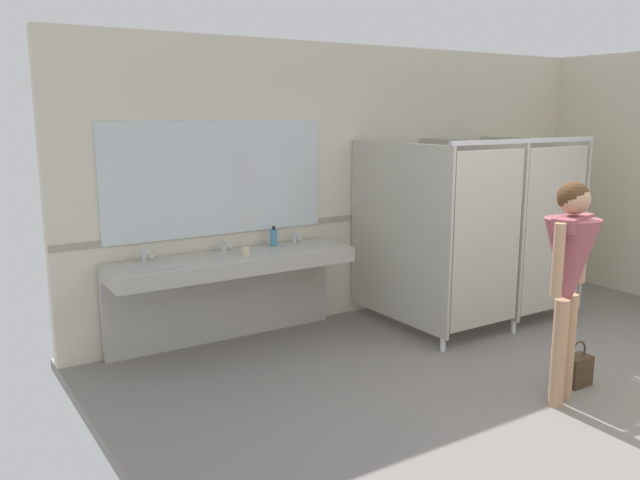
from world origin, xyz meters
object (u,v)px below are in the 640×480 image
Objects in this scene: soap_dispenser at (274,238)px; person_standing at (570,265)px; paper_cup at (245,252)px; handbag at (577,370)px.

person_standing is at bearing -68.17° from soap_dispenser.
paper_cup is (-0.44, -0.26, -0.04)m from soap_dispenser.
paper_cup is (-1.48, 2.34, -0.15)m from person_standing.
person_standing is 20.02× the size of paper_cup.
person_standing reaches higher than soap_dispenser.
handbag is at bearing 18.32° from person_standing.
person_standing is 2.80m from soap_dispenser.
person_standing is 8.51× the size of soap_dispenser.
paper_cup is at bearing 122.27° from person_standing.
paper_cup is (-1.84, 2.21, 0.79)m from handbag.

